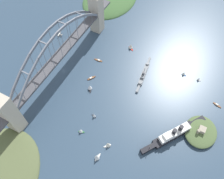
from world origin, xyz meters
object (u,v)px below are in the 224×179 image
at_px(small_boat_4, 98,60).
at_px(small_boat_5, 91,78).
at_px(small_boat_10, 97,157).
at_px(small_boat_6, 81,131).
at_px(seaplane_taxiing_near_bridge, 60,35).
at_px(small_boat_3, 184,73).
at_px(small_boat_2, 217,105).
at_px(small_boat_9, 90,87).
at_px(ocean_liner, 174,134).
at_px(small_boat_8, 108,144).
at_px(small_boat_0, 94,115).
at_px(harbor_arch_bridge, 59,55).
at_px(small_boat_1, 131,46).
at_px(fort_island_mid_harbor, 201,132).
at_px(small_boat_7, 199,79).
at_px(naval_cruiser, 144,74).

distance_m(small_boat_4, small_boat_5, 34.32).
bearing_deg(small_boat_10, small_boat_6, -118.89).
xyz_separation_m(seaplane_taxiing_near_bridge, small_boat_3, (-18.40, 202.59, 1.16)).
bearing_deg(small_boat_2, small_boat_3, -116.07).
bearing_deg(small_boat_3, seaplane_taxiing_near_bridge, -84.81).
relative_size(small_boat_9, small_boat_10, 0.86).
bearing_deg(ocean_liner, small_boat_10, -45.04).
height_order(seaplane_taxiing_near_bridge, small_boat_8, small_boat_8).
bearing_deg(small_boat_10, small_boat_9, -144.08).
xyz_separation_m(small_boat_5, small_boat_9, (16.34, 7.72, 3.57)).
relative_size(small_boat_0, small_boat_4, 0.65).
relative_size(small_boat_6, small_boat_9, 0.80).
bearing_deg(small_boat_4, harbor_arch_bridge, -40.61).
bearing_deg(small_boat_3, small_boat_6, -29.96).
bearing_deg(small_boat_1, small_boat_10, 13.11).
bearing_deg(small_boat_4, small_boat_6, 19.17).
xyz_separation_m(small_boat_1, small_boat_2, (37.80, 144.95, -3.84)).
height_order(fort_island_mid_harbor, small_boat_10, fort_island_mid_harbor).
xyz_separation_m(small_boat_4, small_boat_6, (109.54, 38.09, 2.91)).
distance_m(small_boat_2, small_boat_10, 171.39).
relative_size(small_boat_4, small_boat_7, 2.05).
bearing_deg(small_boat_8, small_boat_0, -126.48).
xyz_separation_m(small_boat_2, small_boat_4, (7.40, -176.70, -0.02)).
relative_size(small_boat_4, small_boat_5, 1.12).
relative_size(seaplane_taxiing_near_bridge, small_boat_3, 1.32).
bearing_deg(small_boat_9, small_boat_6, 20.90).
relative_size(small_boat_4, small_boat_9, 1.28).
bearing_deg(seaplane_taxiing_near_bridge, harbor_arch_bridge, 39.10).
relative_size(small_boat_6, small_boat_10, 0.69).
distance_m(harbor_arch_bridge, naval_cruiser, 120.28).
relative_size(small_boat_4, small_boat_8, 1.31).
xyz_separation_m(harbor_arch_bridge, small_boat_4, (-40.89, 35.07, -33.10)).
bearing_deg(seaplane_taxiing_near_bridge, small_boat_1, 104.39).
xyz_separation_m(harbor_arch_bridge, fort_island_mid_harbor, (0.49, 202.89, -30.08)).
bearing_deg(small_boat_7, naval_cruiser, -68.57).
relative_size(small_boat_7, small_boat_8, 0.64).
relative_size(small_boat_0, small_boat_5, 0.73).
relative_size(small_boat_2, small_boat_5, 1.03).
distance_m(seaplane_taxiing_near_bridge, small_boat_0, 158.80).
bearing_deg(small_boat_4, small_boat_3, 105.93).
relative_size(small_boat_2, small_boat_8, 1.21).
relative_size(ocean_liner, small_boat_3, 10.73).
bearing_deg(small_boat_2, harbor_arch_bridge, -77.15).
xyz_separation_m(small_boat_1, small_boat_8, (154.35, 44.57, -0.06)).
distance_m(fort_island_mid_harbor, small_boat_8, 113.87).
relative_size(small_boat_6, small_boat_8, 0.82).
relative_size(small_boat_0, small_boat_10, 0.72).
distance_m(small_boat_5, small_boat_10, 114.87).
height_order(small_boat_3, small_boat_4, small_boat_3).
bearing_deg(naval_cruiser, fort_island_mid_harbor, 63.55).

